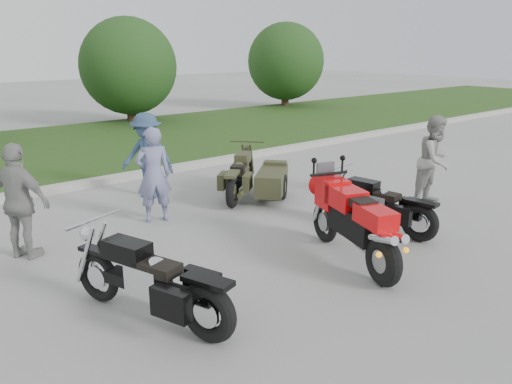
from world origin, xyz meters
TOP-DOWN VIEW (x-y plane):
  - ground at (0.00, 0.00)m, footprint 80.00×80.00m
  - curb at (0.00, 6.00)m, footprint 60.00×0.30m
  - grass_strip at (0.00, 10.15)m, footprint 60.00×8.00m
  - tree_mid_right at (4.00, 13.50)m, footprint 3.60×3.60m
  - tree_far_right at (12.00, 13.50)m, footprint 3.60×3.60m
  - sportbike_red at (0.78, -0.26)m, footprint 0.94×2.20m
  - cruiser_left at (-2.16, 0.08)m, footprint 0.95×2.24m
  - cruiser_right at (2.12, 0.27)m, footprint 0.55×2.13m
  - cruiser_sidecar at (1.71, 2.99)m, footprint 1.88×1.92m
  - person_stripe at (-0.56, 3.10)m, footprint 0.71×0.57m
  - person_grey at (4.17, 0.61)m, footprint 0.88×0.71m
  - person_denim at (0.03, 4.47)m, footprint 1.17×1.28m
  - person_back at (-2.79, 2.88)m, footprint 0.89×1.07m

SIDE VIEW (x-z plane):
  - ground at x=0.00m, z-range 0.00..0.00m
  - grass_strip at x=0.00m, z-range 0.00..0.14m
  - curb at x=0.00m, z-range 0.00..0.15m
  - cruiser_sidecar at x=1.71m, z-range -0.03..0.82m
  - cruiser_right at x=2.12m, z-range 0.01..0.83m
  - cruiser_left at x=-2.16m, z-range 0.01..0.90m
  - sportbike_red at x=0.78m, z-range 0.09..1.17m
  - person_stripe at x=-0.56m, z-range 0.00..1.68m
  - person_back at x=-2.79m, z-range 0.00..1.71m
  - person_denim at x=0.03m, z-range 0.00..1.72m
  - person_grey at x=4.17m, z-range 0.00..1.72m
  - tree_mid_right at x=4.00m, z-range 0.19..4.19m
  - tree_far_right at x=12.00m, z-range 0.19..4.19m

